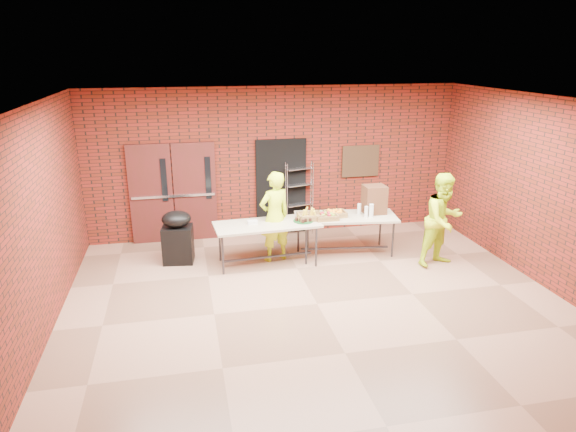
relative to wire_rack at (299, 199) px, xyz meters
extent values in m
cube|color=brown|center=(-0.48, -3.32, -0.82)|extent=(8.00, 7.00, 0.04)
cube|color=silver|center=(-0.48, -3.32, 2.42)|extent=(8.00, 7.00, 0.04)
cube|color=maroon|center=(-0.48, 0.20, 0.80)|extent=(8.00, 0.04, 3.20)
cube|color=maroon|center=(-0.48, -6.84, 0.80)|extent=(8.00, 0.04, 3.20)
cube|color=maroon|center=(-4.50, -3.32, 0.80)|extent=(0.04, 7.00, 3.20)
cube|color=maroon|center=(3.54, -3.32, 0.80)|extent=(0.04, 7.00, 3.20)
cube|color=#481415|center=(-3.13, 0.12, 0.25)|extent=(0.88, 0.08, 2.10)
cube|color=#481415|center=(-2.23, 0.12, 0.25)|extent=(0.88, 0.08, 2.10)
cube|color=black|center=(-2.85, 0.07, 0.55)|extent=(0.12, 0.02, 0.90)
cube|color=black|center=(-1.95, 0.07, 0.55)|extent=(0.12, 0.02, 0.90)
cube|color=#B7B8BF|center=(-2.68, 0.06, 0.20)|extent=(1.70, 0.04, 0.05)
cube|color=black|center=(-0.38, 0.14, 0.25)|extent=(1.10, 0.06, 2.10)
cube|color=#3C2718|center=(1.42, 0.13, 0.75)|extent=(0.85, 0.04, 0.70)
cube|color=tan|center=(-0.98, -1.52, -0.02)|extent=(2.01, 0.94, 0.04)
cube|color=#333338|center=(-0.98, -1.52, -0.67)|extent=(1.74, 0.16, 0.03)
cylinder|color=#333338|center=(-1.85, -1.20, -0.42)|extent=(0.04, 0.04, 0.76)
cylinder|color=#333338|center=(-0.10, -1.20, -0.42)|extent=(0.04, 0.04, 0.76)
cylinder|color=#333338|center=(-1.85, -1.85, -0.42)|extent=(0.04, 0.04, 0.76)
cylinder|color=#333338|center=(-0.10, -1.85, -0.42)|extent=(0.04, 0.04, 0.76)
cube|color=tan|center=(0.61, -1.39, -0.02)|extent=(2.06, 1.08, 0.04)
cube|color=#333338|center=(0.61, -1.39, -0.67)|extent=(1.74, 0.28, 0.03)
cylinder|color=#333338|center=(-0.26, -1.06, -0.42)|extent=(0.04, 0.04, 0.77)
cylinder|color=#333338|center=(1.48, -1.06, -0.42)|extent=(0.04, 0.04, 0.77)
cylinder|color=#333338|center=(-0.26, -1.72, -0.42)|extent=(0.04, 0.04, 0.77)
cylinder|color=#333338|center=(1.48, -1.72, -0.42)|extent=(0.04, 0.04, 0.77)
cube|color=olive|center=(-0.12, -1.44, 0.04)|extent=(0.47, 0.36, 0.07)
cube|color=olive|center=(0.40, -1.38, 0.04)|extent=(0.41, 0.32, 0.06)
cube|color=olive|center=(0.18, -1.52, 0.04)|extent=(0.42, 0.33, 0.07)
cylinder|color=#12461B|center=(-0.28, -1.54, 0.01)|extent=(0.39, 0.39, 0.01)
cube|color=silver|center=(-1.24, -1.48, 0.03)|extent=(0.19, 0.12, 0.06)
cube|color=#4E2F1B|center=(1.21, -1.32, 0.28)|extent=(0.42, 0.38, 0.56)
cylinder|color=silver|center=(0.97, -1.55, 0.11)|extent=(0.07, 0.07, 0.22)
cylinder|color=silver|center=(1.06, -1.57, 0.14)|extent=(0.09, 0.09, 0.26)
cylinder|color=silver|center=(0.89, -1.36, 0.11)|extent=(0.07, 0.07, 0.22)
cube|color=black|center=(-2.63, -1.09, -0.45)|extent=(0.62, 0.53, 0.72)
ellipsoid|color=black|center=(-2.63, -1.09, 0.07)|extent=(0.61, 0.54, 0.31)
imported|color=#D1F81B|center=(-0.80, -1.36, 0.08)|extent=(0.75, 0.62, 1.76)
imported|color=#D1F81B|center=(2.23, -2.24, 0.09)|extent=(1.02, 0.90, 1.78)
camera|label=1|loc=(-2.48, -10.49, 3.11)|focal=32.00mm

